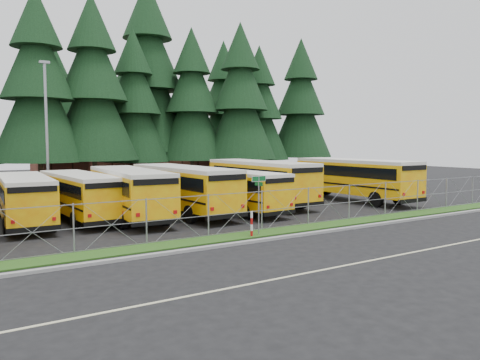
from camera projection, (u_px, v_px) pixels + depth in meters
name	position (u px, v px, depth m)	size (l,w,h in m)	color
ground	(266.00, 225.00, 24.57)	(120.00, 120.00, 0.00)	black
curb	(305.00, 234.00, 21.95)	(50.00, 0.25, 0.12)	gray
grass_verge	(286.00, 230.00, 23.14)	(50.00, 1.40, 0.06)	#214513
road_lane_line	(388.00, 257.00, 17.83)	(50.00, 0.12, 0.01)	beige
chainlink_fence	(278.00, 209.00, 23.65)	(44.00, 0.10, 2.00)	gray
brick_building	(126.00, 152.00, 61.21)	(22.00, 10.00, 6.00)	brown
bus_1	(24.00, 200.00, 24.80)	(2.34, 9.92, 2.60)	orange
bus_2	(78.00, 197.00, 26.31)	(2.36, 10.01, 2.62)	orange
bus_3	(128.00, 194.00, 26.67)	(2.56, 10.85, 2.85)	orange
bus_4	(181.00, 190.00, 28.31)	(2.62, 11.11, 2.91)	orange
bus_5	(232.00, 191.00, 29.29)	(2.34, 9.92, 2.60)	orange
bus_6	(257.00, 183.00, 32.80)	(2.75, 11.63, 3.05)	orange
bus_east	(351.00, 180.00, 34.76)	(2.78, 11.79, 3.09)	orange
street_sign	(259.00, 192.00, 21.79)	(0.84, 0.55, 2.81)	gray
striped_bollard	(252.00, 224.00, 21.52)	(0.11, 0.11, 1.20)	#B20C0C
light_standard	(47.00, 126.00, 33.70)	(0.70, 0.35, 10.14)	gray
conifer_3	(38.00, 90.00, 40.69)	(8.05, 8.05, 17.80)	black
conifer_4	(93.00, 91.00, 43.56)	(8.20, 8.20, 18.14)	black
conifer_5	(134.00, 107.00, 47.74)	(7.20, 7.20, 15.93)	black
conifer_6	(192.00, 105.00, 50.29)	(7.49, 7.49, 16.57)	black
conifer_7	(240.00, 103.00, 50.69)	(7.79, 7.79, 17.23)	black
conifer_8	(259.00, 113.00, 54.91)	(7.05, 7.05, 15.59)	black
conifer_9	(300.00, 108.00, 57.71)	(7.70, 7.70, 17.03)	black
conifer_11	(57.00, 114.00, 52.24)	(6.76, 6.76, 14.94)	black
conifer_12	(148.00, 81.00, 51.77)	(10.06, 10.06, 22.24)	black
conifer_13	(224.00, 109.00, 60.46)	(7.83, 7.83, 17.32)	black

